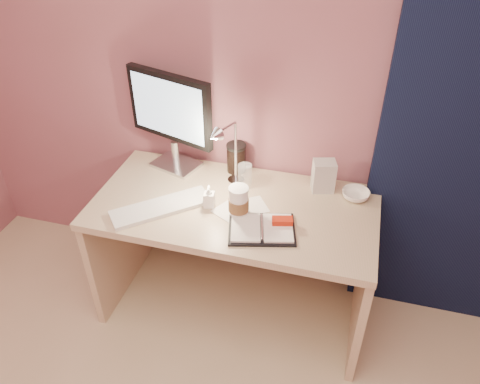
% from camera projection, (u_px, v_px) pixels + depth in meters
% --- Properties ---
extents(room, '(3.50, 3.50, 3.50)m').
position_uv_depth(room, '(455.00, 127.00, 2.11)').
color(room, '#C6B28E').
rests_on(room, ground).
extents(desk, '(1.40, 0.70, 0.73)m').
position_uv_depth(desk, '(238.00, 230.00, 2.49)').
color(desk, '#C6A68C').
rests_on(desk, ground).
extents(monitor, '(0.49, 0.25, 0.54)m').
position_uv_depth(monitor, '(172.00, 113.00, 2.40)').
color(monitor, silver).
rests_on(monitor, desk).
extents(keyboard, '(0.46, 0.43, 0.02)m').
position_uv_depth(keyboard, '(161.00, 207.00, 2.27)').
color(keyboard, silver).
rests_on(keyboard, desk).
extents(planner, '(0.35, 0.29, 0.05)m').
position_uv_depth(planner, '(264.00, 228.00, 2.14)').
color(planner, black).
rests_on(planner, desk).
extents(paper_a, '(0.19, 0.19, 0.00)m').
position_uv_depth(paper_a, '(252.00, 206.00, 2.29)').
color(paper_a, white).
rests_on(paper_a, desk).
extents(paper_b, '(0.16, 0.16, 0.00)m').
position_uv_depth(paper_b, '(242.00, 206.00, 2.30)').
color(paper_b, white).
rests_on(paper_b, desk).
extents(paper_c, '(0.23, 0.23, 0.00)m').
position_uv_depth(paper_c, '(235.00, 211.00, 2.26)').
color(paper_c, white).
rests_on(paper_c, desk).
extents(coffee_cup, '(0.10, 0.10, 0.16)m').
position_uv_depth(coffee_cup, '(239.00, 202.00, 2.20)').
color(coffee_cup, white).
rests_on(coffee_cup, desk).
extents(clear_cup, '(0.07, 0.07, 0.13)m').
position_uv_depth(clear_cup, '(245.00, 176.00, 2.40)').
color(clear_cup, white).
rests_on(clear_cup, desk).
extents(bowl, '(0.16, 0.16, 0.04)m').
position_uv_depth(bowl, '(356.00, 195.00, 2.33)').
color(bowl, white).
rests_on(bowl, desk).
extents(lotion_bottle, '(0.06, 0.06, 0.12)m').
position_uv_depth(lotion_bottle, '(209.00, 196.00, 2.26)').
color(lotion_bottle, white).
rests_on(lotion_bottle, desk).
extents(dark_jar, '(0.10, 0.10, 0.14)m').
position_uv_depth(dark_jar, '(236.00, 159.00, 2.51)').
color(dark_jar, black).
rests_on(dark_jar, desk).
extents(product_box, '(0.13, 0.12, 0.17)m').
position_uv_depth(product_box, '(324.00, 176.00, 2.36)').
color(product_box, silver).
rests_on(product_box, desk).
extents(desk_lamp, '(0.15, 0.23, 0.37)m').
position_uv_depth(desk_lamp, '(238.00, 153.00, 2.25)').
color(desk_lamp, silver).
rests_on(desk_lamp, desk).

